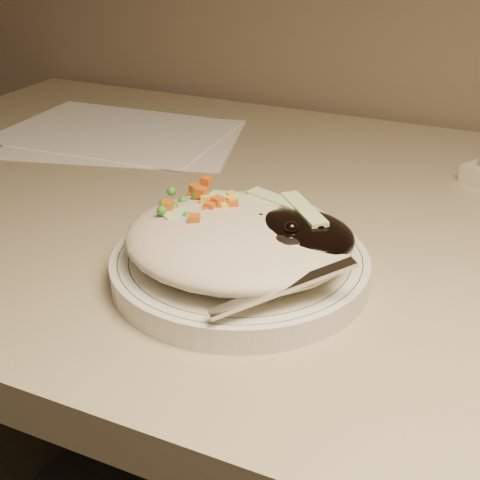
% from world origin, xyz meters
% --- Properties ---
extents(desk, '(1.40, 0.70, 0.74)m').
position_xyz_m(desk, '(0.00, 1.38, 0.54)').
color(desk, gray).
rests_on(desk, ground).
extents(plate, '(0.22, 0.22, 0.02)m').
position_xyz_m(plate, '(-0.09, 1.23, 0.75)').
color(plate, silver).
rests_on(plate, desk).
extents(plate_rim, '(0.21, 0.21, 0.00)m').
position_xyz_m(plate_rim, '(-0.09, 1.23, 0.76)').
color(plate_rim, '#144723').
rests_on(plate_rim, plate).
extents(meal, '(0.21, 0.19, 0.05)m').
position_xyz_m(meal, '(-0.09, 1.22, 0.78)').
color(meal, '#C0B49B').
rests_on(meal, plate).
extents(papers, '(0.36, 0.28, 0.00)m').
position_xyz_m(papers, '(-0.40, 1.51, 0.74)').
color(papers, white).
rests_on(papers, desk).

